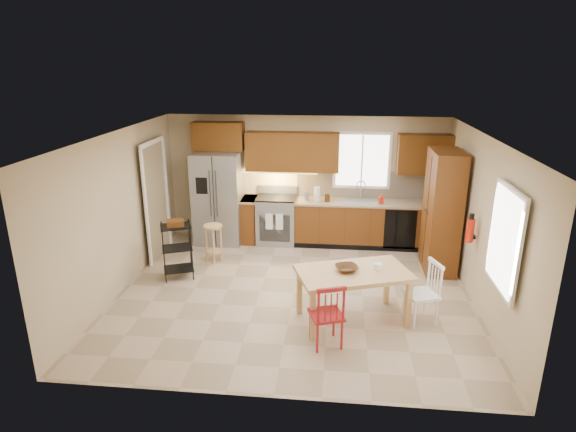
# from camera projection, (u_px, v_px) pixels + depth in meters

# --- Properties ---
(floor) EXTENTS (5.50, 5.50, 0.00)m
(floor) POSITION_uv_depth(u_px,v_px,m) (294.00, 293.00, 7.64)
(floor) COLOR tan
(floor) RESTS_ON ground
(ceiling) EXTENTS (5.50, 5.00, 0.02)m
(ceiling) POSITION_uv_depth(u_px,v_px,m) (295.00, 135.00, 6.86)
(ceiling) COLOR silver
(ceiling) RESTS_ON ground
(wall_back) EXTENTS (5.50, 0.02, 2.50)m
(wall_back) POSITION_uv_depth(u_px,v_px,m) (306.00, 179.00, 9.61)
(wall_back) COLOR #CCB793
(wall_back) RESTS_ON ground
(wall_front) EXTENTS (5.50, 0.02, 2.50)m
(wall_front) POSITION_uv_depth(u_px,v_px,m) (272.00, 296.00, 4.89)
(wall_front) COLOR #CCB793
(wall_front) RESTS_ON ground
(wall_left) EXTENTS (0.02, 5.00, 2.50)m
(wall_left) POSITION_uv_depth(u_px,v_px,m) (119.00, 213.00, 7.52)
(wall_left) COLOR #CCB793
(wall_left) RESTS_ON ground
(wall_right) EXTENTS (0.02, 5.00, 2.50)m
(wall_right) POSITION_uv_depth(u_px,v_px,m) (483.00, 224.00, 6.98)
(wall_right) COLOR #CCB793
(wall_right) RESTS_ON ground
(refrigerator) EXTENTS (0.92, 0.75, 1.82)m
(refrigerator) POSITION_uv_depth(u_px,v_px,m) (219.00, 198.00, 9.53)
(refrigerator) COLOR gray
(refrigerator) RESTS_ON floor
(range_stove) EXTENTS (0.76, 0.63, 0.92)m
(range_stove) POSITION_uv_depth(u_px,v_px,m) (277.00, 220.00, 9.61)
(range_stove) COLOR gray
(range_stove) RESTS_ON floor
(base_cabinet_narrow) EXTENTS (0.30, 0.60, 0.90)m
(base_cabinet_narrow) POSITION_uv_depth(u_px,v_px,m) (250.00, 220.00, 9.69)
(base_cabinet_narrow) COLOR #653112
(base_cabinet_narrow) RESTS_ON floor
(base_cabinet_run) EXTENTS (2.92, 0.60, 0.90)m
(base_cabinet_run) POSITION_uv_depth(u_px,v_px,m) (369.00, 224.00, 9.45)
(base_cabinet_run) COLOR #653112
(base_cabinet_run) RESTS_ON floor
(dishwasher) EXTENTS (0.60, 0.02, 0.78)m
(dishwasher) POSITION_uv_depth(u_px,v_px,m) (400.00, 230.00, 9.12)
(dishwasher) COLOR black
(dishwasher) RESTS_ON floor
(backsplash) EXTENTS (2.92, 0.03, 0.55)m
(backsplash) POSITION_uv_depth(u_px,v_px,m) (371.00, 184.00, 9.49)
(backsplash) COLOR beige
(backsplash) RESTS_ON wall_back
(upper_over_fridge) EXTENTS (1.00, 0.35, 0.55)m
(upper_over_fridge) POSITION_uv_depth(u_px,v_px,m) (218.00, 136.00, 9.34)
(upper_over_fridge) COLOR #613610
(upper_over_fridge) RESTS_ON wall_back
(upper_left_block) EXTENTS (1.80, 0.35, 0.75)m
(upper_left_block) POSITION_uv_depth(u_px,v_px,m) (292.00, 152.00, 9.29)
(upper_left_block) COLOR #613610
(upper_left_block) RESTS_ON wall_back
(upper_right_block) EXTENTS (1.00, 0.35, 0.75)m
(upper_right_block) POSITION_uv_depth(u_px,v_px,m) (424.00, 154.00, 9.05)
(upper_right_block) COLOR #613610
(upper_right_block) RESTS_ON wall_back
(window_back) EXTENTS (1.12, 0.04, 1.12)m
(window_back) POSITION_uv_depth(u_px,v_px,m) (362.00, 160.00, 9.36)
(window_back) COLOR white
(window_back) RESTS_ON wall_back
(sink) EXTENTS (0.62, 0.46, 0.16)m
(sink) POSITION_uv_depth(u_px,v_px,m) (361.00, 203.00, 9.34)
(sink) COLOR gray
(sink) RESTS_ON base_cabinet_run
(undercab_glow) EXTENTS (1.60, 0.30, 0.01)m
(undercab_glow) POSITION_uv_depth(u_px,v_px,m) (277.00, 172.00, 9.42)
(undercab_glow) COLOR #FFBF66
(undercab_glow) RESTS_ON wall_back
(soap_bottle) EXTENTS (0.09, 0.09, 0.19)m
(soap_bottle) POSITION_uv_depth(u_px,v_px,m) (381.00, 199.00, 9.17)
(soap_bottle) COLOR red
(soap_bottle) RESTS_ON base_cabinet_run
(paper_towel) EXTENTS (0.12, 0.12, 0.28)m
(paper_towel) POSITION_uv_depth(u_px,v_px,m) (317.00, 194.00, 9.32)
(paper_towel) COLOR white
(paper_towel) RESTS_ON base_cabinet_run
(canister_steel) EXTENTS (0.11, 0.11, 0.18)m
(canister_steel) POSITION_uv_depth(u_px,v_px,m) (307.00, 196.00, 9.36)
(canister_steel) COLOR gray
(canister_steel) RESTS_ON base_cabinet_run
(canister_wood) EXTENTS (0.10, 0.10, 0.14)m
(canister_wood) POSITION_uv_depth(u_px,v_px,m) (327.00, 198.00, 9.30)
(canister_wood) COLOR #452612
(canister_wood) RESTS_ON base_cabinet_run
(pantry) EXTENTS (0.50, 0.95, 2.10)m
(pantry) POSITION_uv_depth(u_px,v_px,m) (442.00, 212.00, 8.21)
(pantry) COLOR #653112
(pantry) RESTS_ON floor
(fire_extinguisher) EXTENTS (0.12, 0.12, 0.36)m
(fire_extinguisher) POSITION_uv_depth(u_px,v_px,m) (470.00, 230.00, 7.18)
(fire_extinguisher) COLOR red
(fire_extinguisher) RESTS_ON wall_right
(window_right) EXTENTS (0.04, 1.02, 1.32)m
(window_right) POSITION_uv_depth(u_px,v_px,m) (505.00, 240.00, 5.84)
(window_right) COLOR white
(window_right) RESTS_ON wall_right
(doorway) EXTENTS (0.04, 0.95, 2.10)m
(doorway) POSITION_uv_depth(u_px,v_px,m) (156.00, 201.00, 8.80)
(doorway) COLOR #8C7A59
(doorway) RESTS_ON wall_left
(dining_table) EXTENTS (1.72, 1.30, 0.74)m
(dining_table) POSITION_uv_depth(u_px,v_px,m) (352.00, 296.00, 6.74)
(dining_table) COLOR tan
(dining_table) RESTS_ON floor
(chair_red) EXTENTS (0.53, 0.53, 0.89)m
(chair_red) POSITION_uv_depth(u_px,v_px,m) (326.00, 314.00, 6.14)
(chair_red) COLOR maroon
(chair_red) RESTS_ON floor
(chair_white) EXTENTS (0.53, 0.53, 0.89)m
(chair_white) POSITION_uv_depth(u_px,v_px,m) (421.00, 293.00, 6.67)
(chair_white) COLOR white
(chair_white) RESTS_ON floor
(table_bowl) EXTENTS (0.39, 0.39, 0.08)m
(table_bowl) POSITION_uv_depth(u_px,v_px,m) (347.00, 271.00, 6.63)
(table_bowl) COLOR #452612
(table_bowl) RESTS_ON dining_table
(table_jar) EXTENTS (0.14, 0.14, 0.13)m
(table_jar) POSITION_uv_depth(u_px,v_px,m) (378.00, 268.00, 6.67)
(table_jar) COLOR white
(table_jar) RESTS_ON dining_table
(bar_stool) EXTENTS (0.34, 0.34, 0.70)m
(bar_stool) POSITION_uv_depth(u_px,v_px,m) (214.00, 243.00, 8.72)
(bar_stool) COLOR tan
(bar_stool) RESTS_ON floor
(utility_cart) EXTENTS (0.59, 0.53, 0.97)m
(utility_cart) POSITION_uv_depth(u_px,v_px,m) (177.00, 251.00, 8.03)
(utility_cart) COLOR black
(utility_cart) RESTS_ON floor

